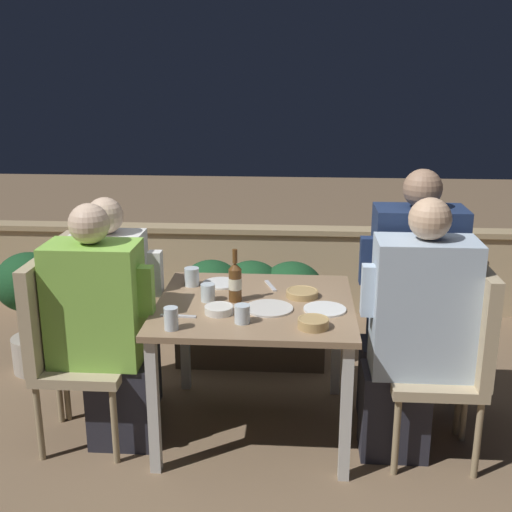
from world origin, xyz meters
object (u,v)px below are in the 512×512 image
beer_bottle (235,281)px  person_green_blouse (103,329)px  person_blue_shirt (414,333)px  chair_right_near (458,350)px  chair_left_far (80,312)px  potted_plant (31,299)px  person_white_polo (117,306)px  person_navy_jumper (409,301)px  chair_right_far (447,324)px  chair_left_near (63,338)px

beer_bottle → person_green_blouse: bearing=-163.2°
person_blue_shirt → chair_right_near: bearing=0.0°
chair_left_far → potted_plant: size_ratio=1.26×
person_white_polo → person_blue_shirt: size_ratio=0.93×
chair_right_near → beer_bottle: beer_bottle is taller
person_green_blouse → chair_left_far: bearing=124.8°
chair_left_far → beer_bottle: 0.90m
person_navy_jumper → potted_plant: 2.24m
person_blue_shirt → person_green_blouse: bearing=179.9°
person_white_polo → chair_right_near: (1.71, -0.34, -0.04)m
person_white_polo → person_navy_jumper: size_ratio=0.88×
chair_left_far → potted_plant: (-0.45, 0.41, -0.09)m
chair_right_far → person_navy_jumper: person_navy_jumper is taller
chair_left_near → person_green_blouse: bearing=-0.0°
person_white_polo → beer_bottle: person_white_polo is taller
person_white_polo → person_navy_jumper: 1.53m
beer_bottle → chair_right_near: bearing=-10.2°
chair_left_far → chair_right_far: (1.93, -0.03, 0.00)m
chair_left_near → potted_plant: (-0.48, 0.75, -0.09)m
chair_right_near → potted_plant: size_ratio=1.26×
chair_right_far → potted_plant: bearing=169.5°
person_green_blouse → beer_bottle: size_ratio=4.58×
person_green_blouse → potted_plant: bearing=132.5°
person_green_blouse → beer_bottle: person_green_blouse is taller
chair_left_near → person_white_polo: person_white_polo is taller
person_white_polo → person_navy_jumper: person_navy_jumper is taller
chair_left_far → person_navy_jumper: size_ratio=0.71×
chair_left_far → chair_right_near: same height
person_navy_jumper → potted_plant: bearing=168.6°
person_green_blouse → chair_right_near: bearing=-0.1°
person_blue_shirt → chair_left_far: bearing=168.6°
chair_left_far → person_white_polo: bearing=0.0°
chair_left_near → person_white_polo: (0.18, 0.34, 0.04)m
chair_left_far → person_blue_shirt: (1.71, -0.34, 0.08)m
chair_left_far → beer_bottle: (0.86, -0.15, 0.25)m
chair_left_far → person_navy_jumper: (1.73, -0.03, 0.12)m
chair_left_near → chair_left_far: size_ratio=1.00×
person_green_blouse → chair_right_near: (1.68, -0.00, -0.06)m
person_green_blouse → person_navy_jumper: person_navy_jumper is taller
chair_right_near → person_navy_jumper: bearing=120.7°
person_blue_shirt → beer_bottle: bearing=167.5°
person_green_blouse → person_white_polo: 0.34m
chair_left_far → chair_right_near: (1.92, -0.34, 0.00)m
chair_left_near → chair_right_near: bearing=-0.1°
chair_right_far → potted_plant: size_ratio=1.26×
chair_right_far → potted_plant: (-2.38, 0.44, -0.09)m
chair_right_near → chair_right_far: 0.31m
chair_right_near → person_blue_shirt: size_ratio=0.75×
chair_left_far → person_blue_shirt: person_blue_shirt is taller
potted_plant → person_navy_jumper: bearing=-11.4°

